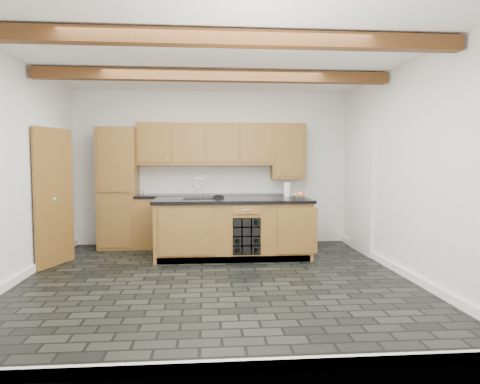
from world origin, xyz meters
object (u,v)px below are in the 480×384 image
object	(u,v)px
fruit_bowl	(299,196)
paper_towel	(287,190)
island	(233,228)
kitchen_scale	(218,197)

from	to	relation	value
fruit_bowl	paper_towel	distance (m)	0.34
island	paper_towel	xyz separation A→B (m)	(0.93, 0.37, 0.58)
island	fruit_bowl	size ratio (longest dim) A/B	10.80
island	paper_towel	size ratio (longest dim) A/B	10.67
kitchen_scale	island	bearing A→B (deg)	-14.00
island	paper_towel	world-z (taller)	paper_towel
kitchen_scale	fruit_bowl	size ratio (longest dim) A/B	0.81
paper_towel	island	bearing A→B (deg)	-158.63
island	kitchen_scale	bearing A→B (deg)	158.08
island	fruit_bowl	world-z (taller)	fruit_bowl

